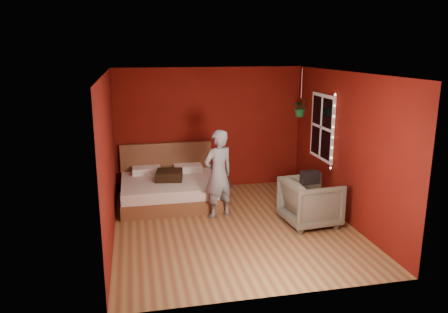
{
  "coord_description": "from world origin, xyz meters",
  "views": [
    {
      "loc": [
        -1.6,
        -6.83,
        2.99
      ],
      "look_at": [
        -0.08,
        0.4,
        1.14
      ],
      "focal_mm": 35.0,
      "sensor_mm": 36.0,
      "label": 1
    }
  ],
  "objects": [
    {
      "name": "hanging_plant",
      "position": [
        1.68,
        1.33,
        1.83
      ],
      "size": [
        0.37,
        0.33,
        0.95
      ],
      "color": "silver",
      "rests_on": "room_walls"
    },
    {
      "name": "floor",
      "position": [
        0.0,
        0.0,
        0.0
      ],
      "size": [
        4.5,
        4.5,
        0.0
      ],
      "primitive_type": "plane",
      "color": "olive",
      "rests_on": "ground"
    },
    {
      "name": "fairy_lights",
      "position": [
        1.94,
        0.37,
        1.5
      ],
      "size": [
        0.04,
        0.04,
        1.45
      ],
      "color": "silver",
      "rests_on": "room_walls"
    },
    {
      "name": "throw_pillow",
      "position": [
        -0.96,
        1.41,
        0.56
      ],
      "size": [
        0.57,
        0.57,
        0.18
      ],
      "primitive_type": "cube",
      "rotation": [
        0.0,
        0.0,
        -0.16
      ],
      "color": "black",
      "rests_on": "bed"
    },
    {
      "name": "handbag",
      "position": [
        1.2,
        -0.39,
        0.92
      ],
      "size": [
        0.31,
        0.18,
        0.21
      ],
      "primitive_type": "cube",
      "rotation": [
        0.0,
        0.0,
        0.09
      ],
      "color": "black",
      "rests_on": "armchair"
    },
    {
      "name": "room_walls",
      "position": [
        0.0,
        0.0,
        1.68
      ],
      "size": [
        4.04,
        4.54,
        2.62
      ],
      "color": "#5F110A",
      "rests_on": "ground"
    },
    {
      "name": "person",
      "position": [
        -0.15,
        0.5,
        0.8
      ],
      "size": [
        0.68,
        0.57,
        1.6
      ],
      "primitive_type": "imported",
      "rotation": [
        0.0,
        0.0,
        3.52
      ],
      "color": "gray",
      "rests_on": "ground"
    },
    {
      "name": "bed",
      "position": [
        -0.95,
        1.48,
        0.27
      ],
      "size": [
        1.9,
        1.62,
        1.05
      ],
      "color": "brown",
      "rests_on": "ground"
    },
    {
      "name": "armchair",
      "position": [
        1.32,
        -0.19,
        0.41
      ],
      "size": [
        0.97,
        0.95,
        0.81
      ],
      "primitive_type": "imported",
      "rotation": [
        0.0,
        0.0,
        1.66
      ],
      "color": "#63604E",
      "rests_on": "ground"
    },
    {
      "name": "window",
      "position": [
        1.97,
        0.9,
        1.5
      ],
      "size": [
        0.05,
        0.97,
        1.27
      ],
      "color": "white",
      "rests_on": "room_walls"
    }
  ]
}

